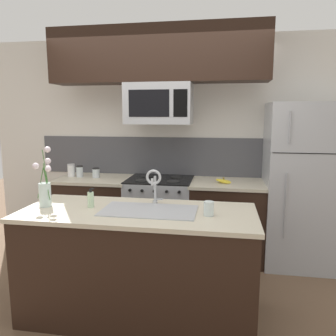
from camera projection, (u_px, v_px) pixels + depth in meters
ground_plane at (142, 291)px, 3.13m from camera, size 10.00×10.00×0.00m
rear_partition at (189, 144)px, 4.12m from camera, size 5.20×0.10×2.60m
splash_band at (165, 156)px, 4.14m from camera, size 3.27×0.01×0.48m
back_counter_left at (97, 213)px, 4.07m from camera, size 0.88×0.65×0.91m
back_counter_right at (226, 220)px, 3.81m from camera, size 0.85×0.65×0.91m
stove_range at (160, 216)px, 3.94m from camera, size 0.76×0.64×0.93m
microwave at (159, 104)px, 3.70m from camera, size 0.74×0.40×0.45m
upper_cabinet_band at (157, 55)px, 3.59m from camera, size 2.42×0.34×0.60m
refrigerator at (304, 185)px, 3.62m from camera, size 0.84×0.74×1.80m
storage_jar_tall at (71, 170)px, 4.06m from camera, size 0.09×0.09×0.16m
storage_jar_medium at (80, 171)px, 4.04m from camera, size 0.08×0.08×0.14m
storage_jar_short at (96, 173)px, 4.00m from camera, size 0.09×0.09×0.12m
banana_bunch at (223, 181)px, 3.68m from camera, size 0.19×0.13×0.08m
island_counter at (139, 263)px, 2.71m from camera, size 1.89×0.77×0.91m
kitchen_sink at (149, 219)px, 2.63m from camera, size 0.76×0.41×0.16m
sink_faucet at (154, 182)px, 2.79m from camera, size 0.14×0.14×0.31m
dish_soap_bottle at (91, 199)px, 2.71m from camera, size 0.06×0.05×0.16m
drinking_glass at (209, 209)px, 2.49m from camera, size 0.08×0.08×0.11m
flower_vase at (45, 189)px, 2.74m from camera, size 0.19×0.17×0.51m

